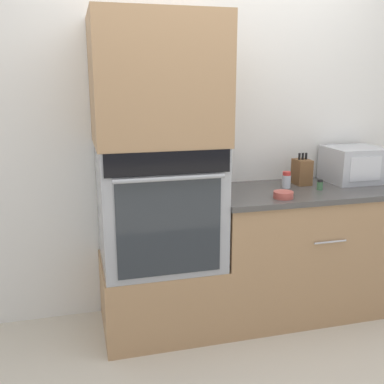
% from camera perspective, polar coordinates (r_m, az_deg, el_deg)
% --- Properties ---
extents(ground_plane, '(12.00, 12.00, 0.00)m').
position_cam_1_polar(ground_plane, '(2.94, 4.85, -18.52)').
color(ground_plane, beige).
extents(wall_back, '(8.00, 0.05, 2.50)m').
position_cam_1_polar(wall_back, '(3.10, 1.40, 7.90)').
color(wall_back, silver).
rests_on(wall_back, ground_plane).
extents(oven_cabinet_base, '(0.75, 0.60, 0.46)m').
position_cam_1_polar(oven_cabinet_base, '(3.00, -3.96, -12.81)').
color(oven_cabinet_base, '#A87F56').
rests_on(oven_cabinet_base, ground_plane).
extents(wall_oven, '(0.72, 0.64, 0.75)m').
position_cam_1_polar(wall_oven, '(2.77, -4.16, -1.59)').
color(wall_oven, '#9EA0A5').
rests_on(wall_oven, oven_cabinet_base).
extents(oven_cabinet_upper, '(0.75, 0.60, 0.73)m').
position_cam_1_polar(oven_cabinet_upper, '(2.67, -4.47, 13.92)').
color(oven_cabinet_upper, '#A87F56').
rests_on(oven_cabinet_upper, wall_oven).
extents(counter_unit, '(1.30, 0.63, 0.88)m').
position_cam_1_polar(counter_unit, '(3.23, 14.04, -7.07)').
color(counter_unit, '#A87F56').
rests_on(counter_unit, ground_plane).
extents(microwave, '(0.38, 0.34, 0.24)m').
position_cam_1_polar(microwave, '(3.39, 19.85, 3.34)').
color(microwave, '#B2B5BA').
rests_on(microwave, counter_unit).
extents(knife_block, '(0.10, 0.13, 0.22)m').
position_cam_1_polar(knife_block, '(3.19, 13.77, 2.52)').
color(knife_block, brown).
rests_on(knife_block, counter_unit).
extents(bowl, '(0.12, 0.12, 0.04)m').
position_cam_1_polar(bowl, '(2.81, 11.53, -0.34)').
color(bowl, '#B24C42').
rests_on(bowl, counter_unit).
extents(condiment_jar_near, '(0.04, 0.04, 0.10)m').
position_cam_1_polar(condiment_jar_near, '(3.36, 13.98, 2.40)').
color(condiment_jar_near, silver).
rests_on(condiment_jar_near, counter_unit).
extents(condiment_jar_mid, '(0.06, 0.06, 0.11)m').
position_cam_1_polar(condiment_jar_mid, '(3.07, 11.90, 1.51)').
color(condiment_jar_mid, silver).
rests_on(condiment_jar_mid, counter_unit).
extents(condiment_jar_far, '(0.04, 0.04, 0.07)m').
position_cam_1_polar(condiment_jar_far, '(3.07, 15.93, 0.89)').
color(condiment_jar_far, '#427047').
rests_on(condiment_jar_far, counter_unit).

